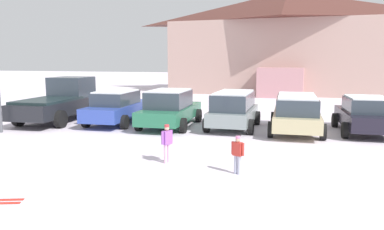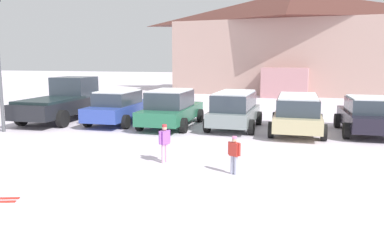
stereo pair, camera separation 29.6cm
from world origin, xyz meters
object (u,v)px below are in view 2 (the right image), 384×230
Objects in this scene: ski_lodge at (291,42)px; skier_child_in_purple_jacket at (165,141)px; parked_blue_hatchback at (120,106)px; parked_black_sedan at (367,115)px; parked_grey_wagon at (235,109)px; pickup_truck at (65,100)px; parked_beige_suv at (298,112)px; skier_child_in_red_jacket at (234,153)px; parked_green_coupe at (171,108)px.

ski_lodge is 26.27m from skier_child_in_purple_jacket.
parked_black_sedan is at bearing 2.02° from parked_blue_hatchback.
skier_child_in_purple_jacket is (-6.50, -6.43, -0.14)m from parked_black_sedan.
parked_grey_wagon is 6.23m from skier_child_in_purple_jacket.
parked_blue_hatchback is 3.11m from pickup_truck.
parked_beige_suv is at bearing -87.18° from ski_lodge.
parked_blue_hatchback is at bearing 135.78° from skier_child_in_red_jacket.
skier_child_in_red_jacket is (4.07, -6.44, -0.26)m from parked_green_coupe.
parked_grey_wagon is at bearing 99.92° from skier_child_in_red_jacket.
parked_blue_hatchback reaches higher than skier_child_in_purple_jacket.
ski_lodge is 5.25× the size of parked_grey_wagon.
ski_lodge is at bearing 62.03° from pickup_truck.
skier_child_in_purple_jacket reaches higher than skier_child_in_red_jacket.
pickup_truck is at bearing 177.99° from parked_blue_hatchback.
parked_beige_suv is 0.78× the size of pickup_truck.
parked_green_coupe reaches higher than parked_grey_wagon.
parked_grey_wagon is at bearing 1.01° from parked_blue_hatchback.
parked_black_sedan is (3.75, -19.38, -3.86)m from ski_lodge.
parked_black_sedan is (5.48, 0.29, -0.10)m from parked_grey_wagon.
parked_black_sedan is 14.20m from pickup_truck.
parked_green_coupe reaches higher than parked_beige_suv.
pickup_truck is (-14.19, -0.28, 0.20)m from parked_black_sedan.
pickup_truck reaches higher than parked_grey_wagon.
parked_beige_suv is (5.60, 0.08, 0.01)m from parked_green_coupe.
parked_grey_wagon is 0.88× the size of parked_beige_suv.
parked_black_sedan is at bearing 3.79° from parked_green_coupe.
parked_black_sedan is 9.15m from skier_child_in_purple_jacket.
pickup_truck reaches higher than parked_blue_hatchback.
parked_blue_hatchback is 5.62m from parked_grey_wagon.
ski_lodge is 4.49× the size of parked_green_coupe.
skier_child_in_purple_jacket is at bearing -52.76° from parked_blue_hatchback.
parked_green_coupe is 2.91m from parked_grey_wagon.
skier_child_in_purple_jacket is (4.59, -6.04, -0.15)m from parked_blue_hatchback.
parked_blue_hatchback is 11.10m from parked_black_sedan.
parked_black_sedan is at bearing 1.14° from pickup_truck.
parked_green_coupe is 7.62m from skier_child_in_red_jacket.
ski_lodge is 20.11m from parked_grey_wagon.
parked_green_coupe is at bearing -3.45° from parked_blue_hatchback.
parked_beige_suv is 3.96× the size of skier_child_in_purple_jacket.
parked_black_sedan is (11.09, 0.39, -0.02)m from parked_blue_hatchback.
skier_child_in_red_jacket is at bearing -34.18° from pickup_truck.
parked_blue_hatchback is 1.15× the size of parked_black_sedan.
parked_blue_hatchback is 2.72m from parked_green_coupe.
skier_child_in_purple_jacket is (7.69, -6.15, -0.34)m from pickup_truck.
parked_beige_suv is 2.81m from parked_black_sedan.
parked_grey_wagon is at bearing -176.95° from parked_black_sedan.
ski_lodge is at bearing 88.79° from skier_child_in_red_jacket.
pickup_truck is (-5.82, 0.27, 0.14)m from parked_green_coupe.
parked_black_sedan is at bearing 44.70° from skier_child_in_purple_jacket.
parked_beige_suv reaches higher than skier_child_in_purple_jacket.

